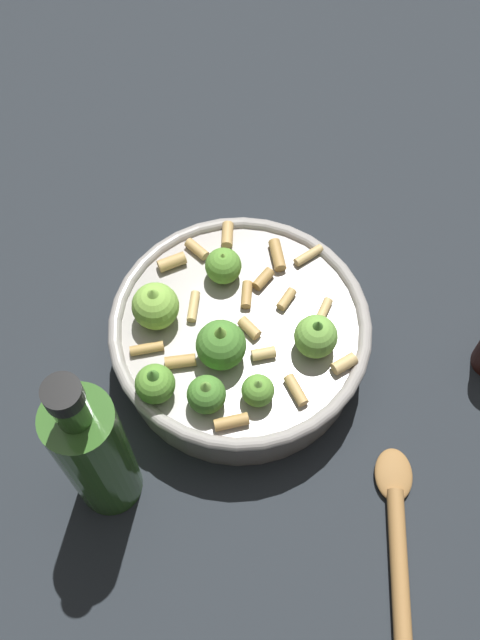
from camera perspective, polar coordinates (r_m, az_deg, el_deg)
ground_plane at (r=0.75m, az=0.00°, el=-2.62°), size 2.40×2.40×0.00m
cooking_pan at (r=0.72m, az=-0.17°, el=-1.32°), size 0.26×0.26×0.12m
olive_oil_bottle at (r=0.63m, az=-11.43°, el=-10.25°), size 0.06×0.06×0.23m
wooden_spoon at (r=0.69m, az=12.48°, el=-18.81°), size 0.23×0.16×0.02m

